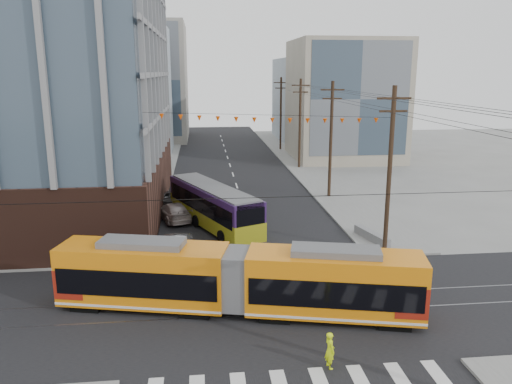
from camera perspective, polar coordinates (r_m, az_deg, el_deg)
ground at (r=23.18m, az=3.67°, el=-17.13°), size 160.00×160.00×0.00m
bg_bldg_nw_near at (r=72.91m, az=-17.17°, el=10.80°), size 18.00×16.00×18.00m
bg_bldg_ne_near at (r=70.48m, az=10.04°, el=10.30°), size 14.00×14.00×16.00m
bg_bldg_nw_far at (r=92.21m, az=-13.04°, el=12.14°), size 16.00×18.00×20.00m
bg_bldg_ne_far at (r=90.35m, az=7.70°, el=10.43°), size 16.00×16.00×14.00m
utility_pole_far at (r=76.82m, az=2.85°, el=8.87°), size 0.30×0.30×11.00m
streetcar at (r=25.23m, az=-2.20°, el=-9.98°), size 18.23×6.65×3.49m
city_bus at (r=38.90m, az=-4.91°, el=-1.60°), size 7.14×11.76×3.33m
parked_car_silver at (r=33.60m, az=-9.10°, el=-5.90°), size 2.09×4.50×1.43m
parked_car_white at (r=41.20m, az=-9.37°, el=-2.23°), size 3.46×5.33×1.44m
parked_car_grey at (r=45.98m, az=-9.18°, el=-0.57°), size 3.67×5.52×1.41m
pedestrian at (r=21.51m, az=8.43°, el=-17.45°), size 0.50×0.65×1.58m
jersey_barrier at (r=36.57m, az=13.09°, el=-5.01°), size 1.77×3.89×0.76m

